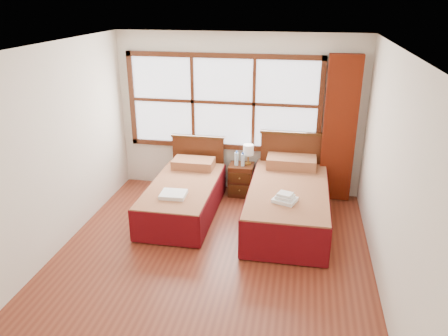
# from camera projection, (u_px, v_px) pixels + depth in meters

# --- Properties ---
(floor) EXTENTS (4.50, 4.50, 0.00)m
(floor) POSITION_uv_depth(u_px,v_px,m) (211.00, 260.00, 5.52)
(floor) COLOR brown
(floor) RESTS_ON ground
(ceiling) EXTENTS (4.50, 4.50, 0.00)m
(ceiling) POSITION_uv_depth(u_px,v_px,m) (208.00, 48.00, 4.55)
(ceiling) COLOR white
(ceiling) RESTS_ON wall_back
(wall_back) EXTENTS (4.00, 0.00, 4.00)m
(wall_back) POSITION_uv_depth(u_px,v_px,m) (239.00, 115.00, 7.09)
(wall_back) COLOR silver
(wall_back) RESTS_ON floor
(wall_left) EXTENTS (0.00, 4.50, 4.50)m
(wall_left) POSITION_uv_depth(u_px,v_px,m) (51.00, 153.00, 5.37)
(wall_left) COLOR silver
(wall_left) RESTS_ON floor
(wall_right) EXTENTS (0.00, 4.50, 4.50)m
(wall_right) POSITION_uv_depth(u_px,v_px,m) (391.00, 176.00, 4.70)
(wall_right) COLOR silver
(wall_right) RESTS_ON floor
(window) EXTENTS (3.16, 0.06, 1.56)m
(window) POSITION_uv_depth(u_px,v_px,m) (223.00, 102.00, 7.02)
(window) COLOR white
(window) RESTS_ON wall_back
(curtain) EXTENTS (0.50, 0.16, 2.30)m
(curtain) POSITION_uv_depth(u_px,v_px,m) (339.00, 130.00, 6.74)
(curtain) COLOR #631A09
(curtain) RESTS_ON wall_back
(bed_left) EXTENTS (0.97, 1.99, 0.94)m
(bed_left) POSITION_uv_depth(u_px,v_px,m) (184.00, 195.00, 6.62)
(bed_left) COLOR #41230D
(bed_left) RESTS_ON floor
(bed_right) EXTENTS (1.12, 2.17, 1.09)m
(bed_right) POSITION_uv_depth(u_px,v_px,m) (288.00, 201.00, 6.33)
(bed_right) COLOR #41230D
(bed_right) RESTS_ON floor
(nightstand) EXTENTS (0.40, 0.40, 0.53)m
(nightstand) POSITION_uv_depth(u_px,v_px,m) (241.00, 180.00, 7.22)
(nightstand) COLOR #4A2110
(nightstand) RESTS_ON floor
(towels_left) EXTENTS (0.36, 0.32, 0.05)m
(towels_left) POSITION_uv_depth(u_px,v_px,m) (173.00, 194.00, 6.08)
(towels_left) COLOR white
(towels_left) RESTS_ON bed_left
(towels_right) EXTENTS (0.36, 0.34, 0.12)m
(towels_right) POSITION_uv_depth(u_px,v_px,m) (285.00, 198.00, 5.73)
(towels_right) COLOR white
(towels_right) RESTS_ON bed_right
(lamp) EXTENTS (0.17, 0.17, 0.33)m
(lamp) POSITION_uv_depth(u_px,v_px,m) (248.00, 150.00, 7.08)
(lamp) COLOR gold
(lamp) RESTS_ON nightstand
(bottle_near) EXTENTS (0.06, 0.06, 0.24)m
(bottle_near) POSITION_uv_depth(u_px,v_px,m) (236.00, 159.00, 7.07)
(bottle_near) COLOR #BFE3F5
(bottle_near) RESTS_ON nightstand
(bottle_far) EXTENTS (0.06, 0.06, 0.23)m
(bottle_far) POSITION_uv_depth(u_px,v_px,m) (243.00, 160.00, 7.05)
(bottle_far) COLOR #BFE3F5
(bottle_far) RESTS_ON nightstand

